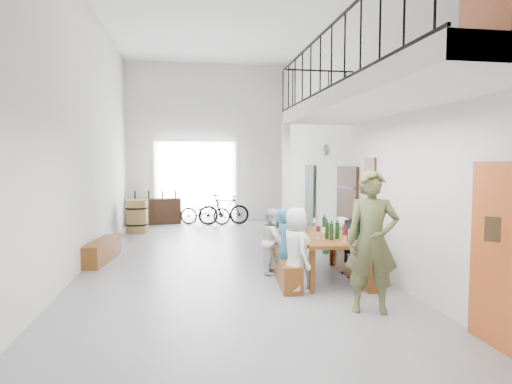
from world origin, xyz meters
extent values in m
plane|color=slate|center=(0.00, 0.00, 0.00)|extent=(12.00, 12.00, 0.00)
plane|color=silver|center=(0.00, 6.00, 2.75)|extent=(5.50, 0.00, 5.50)
plane|color=silver|center=(0.00, -6.00, 2.75)|extent=(5.50, 0.00, 5.50)
plane|color=silver|center=(-2.75, 0.00, 2.75)|extent=(0.00, 12.00, 12.00)
plane|color=silver|center=(2.75, 0.00, 2.75)|extent=(0.00, 12.00, 12.00)
cube|color=white|center=(-0.40, 5.94, 1.40)|extent=(2.80, 0.08, 2.80)
cube|color=#A9471B|center=(2.70, -4.90, 1.05)|extent=(0.06, 0.95, 2.10)
cube|color=#321B0F|center=(2.70, -0.30, 1.00)|extent=(0.06, 1.10, 2.00)
cube|color=#2B342C|center=(2.70, 2.50, 1.00)|extent=(0.06, 0.80, 2.00)
cube|color=#43301B|center=(2.72, -1.40, 1.90)|extent=(0.04, 0.45, 0.55)
cylinder|color=white|center=(2.71, 1.20, 2.40)|extent=(0.04, 0.28, 0.28)
cube|color=white|center=(2.00, -3.20, 3.00)|extent=(1.50, 5.60, 0.25)
cube|color=black|center=(1.27, -3.20, 3.98)|extent=(0.03, 5.60, 0.03)
cube|color=black|center=(1.27, -3.20, 3.15)|extent=(0.03, 5.60, 0.03)
cube|color=black|center=(2.00, -0.42, 3.98)|extent=(1.50, 0.03, 0.03)
cube|color=white|center=(1.30, -0.45, 1.44)|extent=(0.14, 0.14, 2.88)
cube|color=brown|center=(1.69, -1.74, 0.76)|extent=(1.09, 2.20, 0.06)
cube|color=brown|center=(1.23, -2.61, 0.36)|extent=(0.08, 0.08, 0.73)
cube|color=brown|center=(1.95, -2.69, 0.36)|extent=(0.08, 0.08, 0.73)
cube|color=brown|center=(1.43, -0.80, 0.36)|extent=(0.08, 0.08, 0.73)
cube|color=brown|center=(2.15, -0.88, 0.36)|extent=(0.08, 0.08, 0.73)
cube|color=brown|center=(1.00, -1.76, 0.22)|extent=(0.49, 1.96, 0.45)
cube|color=brown|center=(2.27, -1.84, 0.22)|extent=(0.32, 1.95, 0.45)
cylinder|color=black|center=(1.63, -2.15, 0.97)|extent=(0.07, 0.07, 0.35)
cylinder|color=black|center=(1.79, -2.20, 0.97)|extent=(0.07, 0.07, 0.35)
cylinder|color=black|center=(1.80, -1.49, 0.97)|extent=(0.07, 0.07, 0.35)
cylinder|color=black|center=(1.65, -2.30, 0.97)|extent=(0.07, 0.07, 0.35)
cube|color=brown|center=(-2.50, 0.23, 0.23)|extent=(0.55, 1.63, 0.45)
cylinder|color=olive|center=(-2.19, 3.97, 0.49)|extent=(0.65, 0.65, 0.98)
cylinder|color=black|center=(-2.19, 3.97, 0.24)|extent=(0.66, 0.66, 0.05)
cylinder|color=black|center=(-2.19, 3.97, 0.73)|extent=(0.66, 0.66, 0.05)
cube|color=#321B0F|center=(-1.75, 5.65, 0.43)|extent=(1.68, 0.67, 0.86)
cylinder|color=black|center=(-2.41, 5.54, 1.00)|extent=(0.06, 0.06, 0.28)
cylinder|color=black|center=(-1.98, 5.67, 1.00)|extent=(0.06, 0.06, 0.28)
cylinder|color=black|center=(-1.53, 5.67, 1.00)|extent=(0.06, 0.06, 0.28)
cylinder|color=black|center=(-1.09, 5.78, 1.00)|extent=(0.06, 0.06, 0.28)
imported|color=silver|center=(0.99, -2.48, 0.69)|extent=(0.54, 0.73, 1.37)
imported|color=#276B83|center=(0.95, -1.96, 0.65)|extent=(0.40, 0.53, 1.31)
imported|color=silver|center=(0.88, -1.25, 0.61)|extent=(0.59, 0.69, 1.23)
imported|color=#276B83|center=(1.00, -0.75, 0.53)|extent=(0.59, 0.77, 1.05)
imported|color=#A91C33|center=(2.30, -2.37, 0.54)|extent=(0.31, 0.65, 1.08)
imported|color=black|center=(2.22, -1.70, 0.53)|extent=(0.33, 0.99, 1.07)
imported|color=silver|center=(2.32, -1.05, 0.51)|extent=(0.49, 0.58, 1.02)
imported|color=#4D522E|center=(1.81, -3.54, 0.99)|extent=(0.83, 0.67, 1.98)
imported|color=#194715|center=(2.45, 0.23, 0.22)|extent=(0.41, 0.36, 0.43)
imported|color=black|center=(-0.11, 5.22, 0.45)|extent=(1.79, 1.00, 0.89)
imported|color=black|center=(0.50, 5.09, 0.51)|extent=(1.72, 0.54, 1.02)
camera|label=1|loc=(-0.73, -9.07, 2.09)|focal=30.00mm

